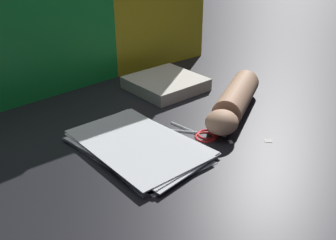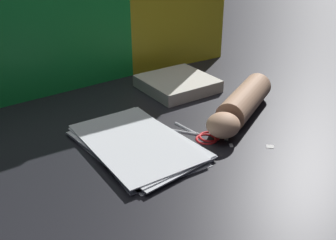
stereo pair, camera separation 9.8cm
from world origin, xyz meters
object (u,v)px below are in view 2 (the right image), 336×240
scissors (202,135)px  book_closed (177,84)px  paper_stack (137,144)px  hand_forearm (241,105)px

scissors → book_closed: bearing=63.8°
paper_stack → hand_forearm: size_ratio=1.03×
scissors → hand_forearm: (0.16, 0.02, 0.04)m
scissors → hand_forearm: size_ratio=0.44×
paper_stack → hand_forearm: bearing=-6.6°
book_closed → scissors: bearing=-116.2°
hand_forearm → paper_stack: bearing=173.4°
scissors → paper_stack: bearing=162.0°
paper_stack → scissors: (0.17, -0.05, -0.00)m
book_closed → scissors: book_closed is taller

